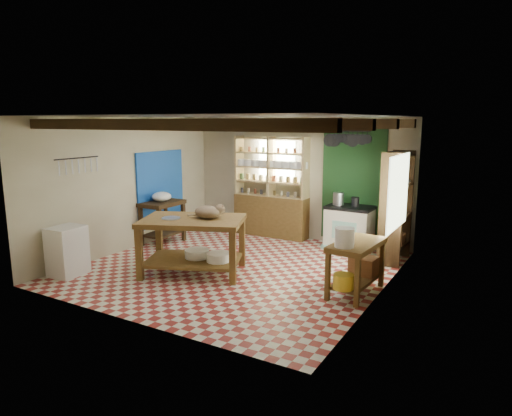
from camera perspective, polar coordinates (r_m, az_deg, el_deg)
The scene contains 30 objects.
floor at distance 8.05m, azimuth -2.53°, elevation -7.53°, with size 5.00×5.00×0.02m, color maroon.
ceiling at distance 7.64m, azimuth -2.70°, elevation 11.38°, with size 5.00×5.00×0.02m, color #49484D.
wall_back at distance 9.91m, azimuth 5.22°, elevation 3.70°, with size 5.00×0.04×2.60m, color beige.
wall_front at distance 5.83m, azimuth -15.99°, elevation -1.74°, with size 5.00×0.04×2.60m, color beige.
wall_left at distance 9.32m, azimuth -15.69°, elevation 2.88°, with size 0.04×5.00×2.60m, color beige.
wall_right at distance 6.75m, azimuth 15.57°, elevation -0.04°, with size 0.04×5.00×2.60m, color beige.
ceiling_beams at distance 7.64m, azimuth -2.69°, elevation 10.48°, with size 5.00×3.80×0.15m, color #372513.
blue_wall_patch at distance 9.97m, azimuth -11.82°, elevation 2.39°, with size 0.04×1.40×1.60m, color #1850B4.
green_wall_patch at distance 9.44m, azimuth 12.04°, elevation 2.84°, with size 1.30×0.04×2.30m, color #1B441E.
window_back at distance 10.07m, azimuth 2.62°, elevation 6.13°, with size 0.90×0.02×0.80m, color beige.
window_right at distance 7.69m, azimuth 17.36°, elevation 1.92°, with size 0.02×1.30×1.20m, color beige.
utensil_rail at distance 8.43m, azimuth -21.41°, elevation 5.02°, with size 0.06×0.90×0.28m, color black.
pot_rack at distance 8.96m, azimuth 11.43°, elevation 8.42°, with size 0.86×0.12×0.36m, color black.
shelving_unit at distance 10.02m, azimuth 1.88°, elevation 2.65°, with size 1.70×0.34×2.20m, color tan.
tall_rack at distance 8.57m, azimuth 17.11°, elevation 0.10°, with size 0.40×0.86×2.00m, color #372513.
work_table at distance 7.73m, azimuth -7.86°, elevation -4.70°, with size 1.65×1.10×0.94m, color brown.
stove at distance 9.27m, azimuth 11.58°, elevation -2.41°, with size 0.89×0.60×0.87m, color silver.
prep_table at distance 9.70m, azimuth -11.59°, elevation -1.78°, with size 0.60×0.88×0.89m, color #372513.
white_cabinet at distance 8.19m, azimuth -22.53°, elevation -4.98°, with size 0.46×0.55×0.82m, color white.
right_counter at distance 6.95m, azimuth 12.40°, elevation -7.30°, with size 0.55×1.10×0.78m, color brown.
cat at distance 7.59m, azimuth -6.05°, elevation -0.50°, with size 0.47×0.36×0.21m, color #886D4F.
steel_tray at distance 7.67m, azimuth -10.58°, elevation -1.24°, with size 0.31×0.31×0.02m, color #ACACB4.
basin_large at distance 7.81m, azimuth -7.39°, elevation -5.67°, with size 0.41×0.41×0.14m, color white.
basin_small at distance 7.58m, azimuth -4.72°, elevation -6.14°, with size 0.40×0.40×0.14m, color white.
kettle_left at distance 9.24m, azimuth 10.26°, elevation 1.15°, with size 0.22×0.22×0.25m, color #ACACB4.
kettle_right at distance 9.13m, azimuth 12.30°, elevation 0.76°, with size 0.15×0.15×0.19m, color black.
enamel_bowl at distance 9.59m, azimuth -11.72°, elevation 1.40°, with size 0.40×0.40×0.20m, color white.
white_bucket at distance 6.51m, azimuth 11.01°, elevation -3.63°, with size 0.27×0.27×0.27m, color white.
wicker_basket at distance 7.23m, azimuth 13.29°, elevation -7.02°, with size 0.39×0.31×0.27m, color #A16741.
yellow_tub at distance 6.58m, azimuth 10.87°, elevation -9.01°, with size 0.29×0.29×0.21m, color yellow.
Camera 1 is at (4.13, -6.43, 2.53)m, focal length 32.00 mm.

